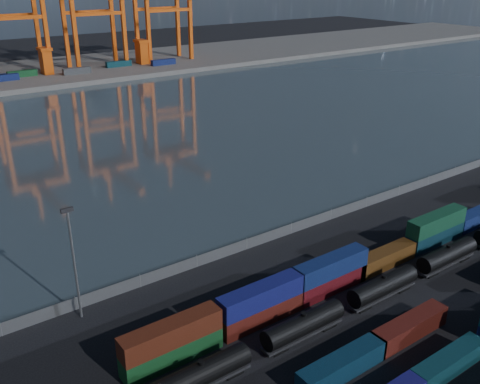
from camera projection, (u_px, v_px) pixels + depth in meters
ground at (372, 333)px, 70.88m from camera, size 700.00×700.00×0.00m
harbor_water at (84, 140)px, 149.36m from camera, size 700.00×700.00×0.00m
container_row_south at (418, 381)px, 60.25m from camera, size 127.39×2.39×5.10m
container_row_north at (337, 273)px, 79.79m from camera, size 141.79×2.66×5.68m
tanker_string at (303, 325)px, 69.18m from camera, size 136.70×2.73×3.90m
waterfront_fence at (247, 244)px, 91.42m from camera, size 160.12×0.12×2.20m
yard_light_mast at (74, 258)px, 70.56m from camera, size 1.60×0.40×16.60m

